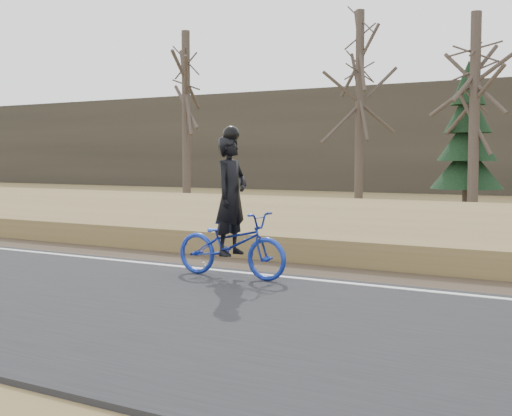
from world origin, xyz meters
The scene contains 10 objects.
ground centered at (0.00, 0.00, 0.00)m, with size 120.00×120.00×0.00m, color olive.
road centered at (0.00, -2.50, 0.03)m, with size 120.00×6.00×0.06m, color black.
edge_line centered at (0.00, 0.20, 0.07)m, with size 120.00×0.12×0.01m, color silver.
shoulder centered at (0.00, 1.20, 0.02)m, with size 120.00×1.60×0.04m, color #473A2B.
embankment centered at (0.00, 4.20, 0.22)m, with size 120.00×5.00×0.44m, color olive.
cyclist centered at (-3.29, -0.24, 0.81)m, with size 1.96×0.70×2.35m.
bare_tree_far_left centered at (-15.27, 14.49, 3.59)m, with size 0.36×0.36×7.18m, color #4E4239.
bare_tree_left centered at (-9.36, 18.81, 4.08)m, with size 0.36×0.36×8.15m, color #4E4239.
bare_tree_near_left centered at (-3.57, 15.10, 3.42)m, with size 0.36×0.36×6.83m, color #4E4239.
conifer centered at (-4.15, 16.47, 2.56)m, with size 2.60×2.60×5.42m.
Camera 1 is at (2.79, -9.43, 1.91)m, focal length 50.00 mm.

